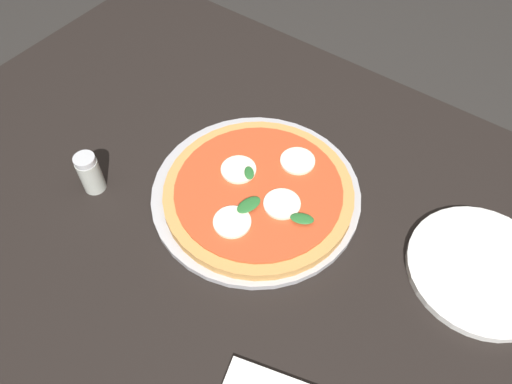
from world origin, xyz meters
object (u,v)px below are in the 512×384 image
dining_table (262,241)px  pepper_shaker (90,173)px  pizza (259,192)px  serving_tray (256,193)px  plate_white (481,269)px

dining_table → pepper_shaker: 0.34m
pizza → serving_tray: bearing=150.0°
dining_table → plate_white: plate_white is taller
dining_table → pizza: 0.12m
plate_white → serving_tray: bearing=-166.7°
dining_table → pizza: size_ratio=4.24×
pizza → plate_white: (0.37, 0.10, -0.02)m
dining_table → pepper_shaker: size_ratio=17.48×
pizza → pepper_shaker: size_ratio=4.12×
serving_tray → pepper_shaker: (-0.25, -0.16, 0.03)m
dining_table → serving_tray: serving_tray is taller
serving_tray → pizza: 0.02m
serving_tray → plate_white: (0.38, 0.09, 0.00)m
dining_table → pepper_shaker: bearing=-154.4°
serving_tray → pepper_shaker: pepper_shaker is taller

